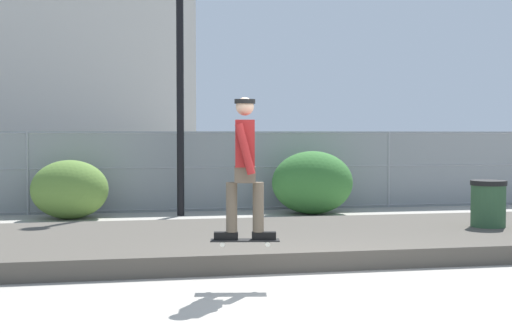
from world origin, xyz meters
name	(u,v)px	position (x,y,z in m)	size (l,w,h in m)	color
ground_plane	(334,300)	(0.00, 0.00, 0.00)	(120.00, 120.00, 0.00)	#9E998E
gravel_berm	(267,241)	(0.00, 3.45, 0.13)	(16.69, 3.90, 0.26)	#4C473F
skateboard	(245,241)	(-0.84, 0.76, 0.56)	(0.82, 0.33, 0.07)	black
skater	(245,160)	(-0.84, 0.76, 1.50)	(0.73, 0.61, 1.65)	black
chain_fence	(217,171)	(0.00, 9.05, 0.93)	(25.38, 0.06, 1.85)	gray
street_lamp	(180,8)	(-0.92, 8.25, 4.52)	(0.44, 0.44, 7.34)	black
parked_car_near	(12,172)	(-4.86, 11.29, 0.84)	(4.44, 2.02, 1.66)	black
parked_car_mid	(242,169)	(1.03, 11.50, 0.84)	(4.48, 2.11, 1.66)	navy
parked_car_far	(434,168)	(6.44, 11.23, 0.84)	(4.45, 2.04, 1.66)	maroon
shrub_center	(70,190)	(-3.26, 8.09, 0.62)	(1.61, 1.32, 1.24)	#567A33
shrub_right	(312,183)	(2.00, 7.99, 0.71)	(1.82, 1.49, 1.41)	#336B2D
trash_bin	(488,211)	(3.72, 3.40, 0.52)	(0.59, 0.59, 1.03)	#2D5133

